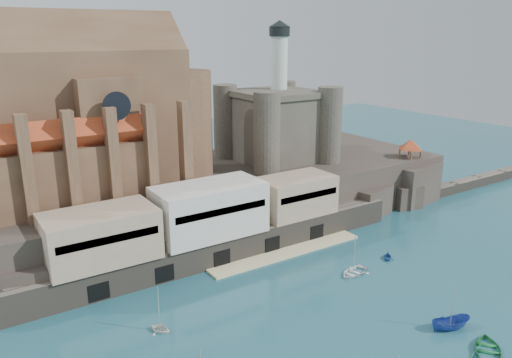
{
  "coord_description": "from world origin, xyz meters",
  "views": [
    {
      "loc": [
        -46.11,
        -45.36,
        36.77
      ],
      "look_at": [
        4.84,
        32.0,
        9.51
      ],
      "focal_mm": 35.0,
      "sensor_mm": 36.0,
      "label": 1
    }
  ],
  "objects": [
    {
      "name": "boat_3",
      "position": [
        5.43,
        -17.65,
        0.0
      ],
      "size": [
        3.85,
        4.43,
        6.41
      ],
      "primitive_type": "imported",
      "rotation": [
        0.0,
        0.0,
        2.23
      ],
      "color": "#1D7840",
      "rests_on": "ground"
    },
    {
      "name": "ground",
      "position": [
        0.0,
        0.0,
        0.0
      ],
      "size": [
        300.0,
        300.0,
        0.0
      ],
      "primitive_type": "plane",
      "color": "#1A4B58",
      "rests_on": "ground"
    },
    {
      "name": "church",
      "position": [
        -24.13,
        41.85,
        22.13
      ],
      "size": [
        47.0,
        25.93,
        30.51
      ],
      "color": "#523926",
      "rests_on": "promontory"
    },
    {
      "name": "rock_outcrop",
      "position": [
        42.0,
        25.84,
        4.02
      ],
      "size": [
        14.5,
        10.5,
        8.7
      ],
      "color": "#2A2420",
      "rests_on": "ground"
    },
    {
      "name": "promontory",
      "position": [
        -0.19,
        39.37,
        4.92
      ],
      "size": [
        100.0,
        36.0,
        10.0
      ],
      "color": "#2A2420",
      "rests_on": "ground"
    },
    {
      "name": "boat_6",
      "position": [
        6.24,
        5.99,
        0.0
      ],
      "size": [
        2.03,
        4.1,
        5.53
      ],
      "primitive_type": "imported",
      "rotation": [
        0.0,
        0.0,
        4.95
      ],
      "color": "white",
      "rests_on": "ground"
    },
    {
      "name": "boat_2",
      "position": [
        5.77,
        -12.13,
        0.0
      ],
      "size": [
        2.64,
        2.61,
        5.36
      ],
      "primitive_type": "imported",
      "rotation": [
        0.0,
        0.0,
        1.22
      ],
      "color": "#24419B",
      "rests_on": "ground"
    },
    {
      "name": "boat_4",
      "position": [
        -25.71,
        7.94,
        0.0
      ],
      "size": [
        3.18,
        2.77,
        3.15
      ],
      "primitive_type": "imported",
      "rotation": [
        0.0,
        0.0,
        3.65
      ],
      "color": "silver",
      "rests_on": "ground"
    },
    {
      "name": "pavilion",
      "position": [
        42.0,
        26.0,
        12.73
      ],
      "size": [
        6.4,
        6.4,
        5.4
      ],
      "color": "#523926",
      "rests_on": "rock_outcrop"
    },
    {
      "name": "castle_keep",
      "position": [
        16.08,
        41.08,
        18.31
      ],
      "size": [
        21.2,
        21.2,
        29.3
      ],
      "color": "#403B32",
      "rests_on": "promontory"
    },
    {
      "name": "quay",
      "position": [
        -10.19,
        23.07,
        6.07
      ],
      "size": [
        70.0,
        12.0,
        13.05
      ],
      "color": "#5B5449",
      "rests_on": "ground"
    },
    {
      "name": "boat_7",
      "position": [
        14.88,
        6.78,
        0.0
      ],
      "size": [
        2.83,
        2.93,
        2.94
      ],
      "primitive_type": "imported",
      "rotation": [
        0.0,
        0.0,
        5.43
      ],
      "color": "#1D4590",
      "rests_on": "ground"
    },
    {
      "name": "breakwater",
      "position": [
        66.0,
        24.0,
        0.0
      ],
      "size": [
        40.0,
        3.0,
        2.4
      ],
      "primitive_type": "cube",
      "color": "#5B5449",
      "rests_on": "ground"
    }
  ]
}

